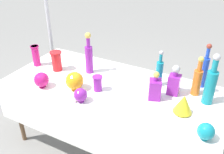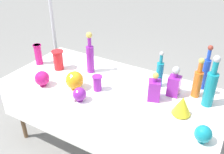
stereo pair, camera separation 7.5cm
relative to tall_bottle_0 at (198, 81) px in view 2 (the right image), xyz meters
name	(u,v)px [view 2 (the right image)]	position (x,y,z in m)	size (l,w,h in m)	color
ground_plane	(112,146)	(-0.70, -0.23, -0.91)	(40.00, 40.00, 0.00)	gray
display_table	(110,94)	(-0.70, -0.27, -0.21)	(2.01, 0.93, 0.76)	white
tall_bottle_0	(198,81)	(0.00, 0.00, 0.00)	(0.07, 0.07, 0.36)	orange
tall_bottle_1	(160,73)	(-0.33, -0.01, -0.01)	(0.06, 0.06, 0.35)	teal
tall_bottle_2	(205,71)	(0.03, 0.16, 0.03)	(0.06, 0.06, 0.42)	blue
tall_bottle_3	(90,56)	(-1.03, -0.09, 0.03)	(0.08, 0.08, 0.42)	purple
tall_bottle_4	(211,86)	(0.12, -0.08, 0.03)	(0.09, 0.09, 0.45)	teal
square_decanter_0	(174,83)	(-0.17, -0.08, -0.03)	(0.10, 0.10, 0.28)	purple
square_decanter_1	(154,89)	(-0.29, -0.23, -0.04)	(0.13, 0.13, 0.26)	purple
slender_vase_0	(97,82)	(-0.78, -0.35, -0.07)	(0.09, 0.09, 0.14)	purple
slender_vase_1	(38,54)	(-1.61, -0.22, -0.03)	(0.09, 0.09, 0.22)	#C61972
slender_vase_2	(58,59)	(-1.35, -0.21, -0.04)	(0.12, 0.12, 0.20)	red
fluted_vase_0	(182,106)	(-0.03, -0.31, -0.06)	(0.15, 0.15, 0.16)	yellow
round_bowl_0	(75,80)	(-0.97, -0.43, -0.06)	(0.16, 0.16, 0.17)	orange
round_bowl_1	(203,134)	(0.18, -0.53, -0.08)	(0.12, 0.12, 0.13)	teal
round_bowl_2	(42,78)	(-1.26, -0.53, -0.07)	(0.13, 0.13, 0.14)	#C61972
round_bowl_3	(80,94)	(-0.82, -0.56, -0.08)	(0.12, 0.12, 0.12)	purple
price_tag_left	(95,109)	(-0.63, -0.62, -0.13)	(0.05, 0.01, 0.04)	white
price_tag_center	(72,99)	(-0.88, -0.59, -0.13)	(0.05, 0.01, 0.04)	white
cardboard_box_behind_left	(118,87)	(-1.10, 0.62, -0.75)	(0.50, 0.43, 0.39)	tan
canopy_pole	(53,24)	(-1.91, 0.37, 0.08)	(0.18, 0.18, 2.48)	silver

